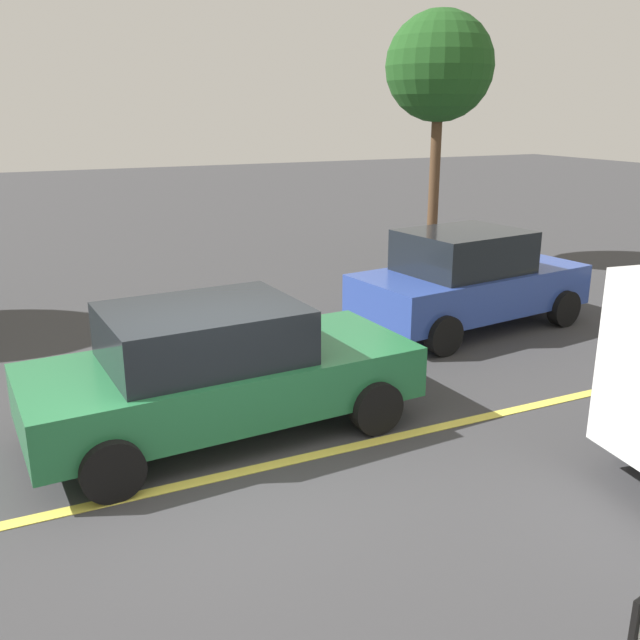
# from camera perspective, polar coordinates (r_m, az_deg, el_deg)

# --- Properties ---
(ground_plane) EXTENTS (80.00, 80.00, 0.00)m
(ground_plane) POSITION_cam_1_polar(r_m,az_deg,el_deg) (7.51, -7.96, -12.60)
(ground_plane) COLOR #38383A
(lane_marking_centre) EXTENTS (28.00, 0.16, 0.01)m
(lane_marking_centre) POSITION_cam_1_polar(r_m,az_deg,el_deg) (8.75, 11.30, -8.26)
(lane_marking_centre) COLOR #E0D14C
(car_green_crossing) EXTENTS (4.60, 2.28, 1.56)m
(car_green_crossing) POSITION_cam_1_polar(r_m,az_deg,el_deg) (8.17, -8.35, -3.96)
(car_green_crossing) COLOR #236B3D
(car_green_crossing) RESTS_ON ground_plane
(car_blue_approaching) EXTENTS (4.34, 2.45, 1.71)m
(car_blue_approaching) POSITION_cam_1_polar(r_m,az_deg,el_deg) (12.31, 12.03, 3.27)
(car_blue_approaching) COLOR #2D479E
(car_blue_approaching) RESTS_ON ground_plane
(tree_centre_verge) EXTENTS (2.49, 2.49, 5.85)m
(tree_centre_verge) POSITION_cam_1_polar(r_m,az_deg,el_deg) (17.16, 9.77, 19.68)
(tree_centre_verge) COLOR #513823
(tree_centre_verge) RESTS_ON ground_plane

